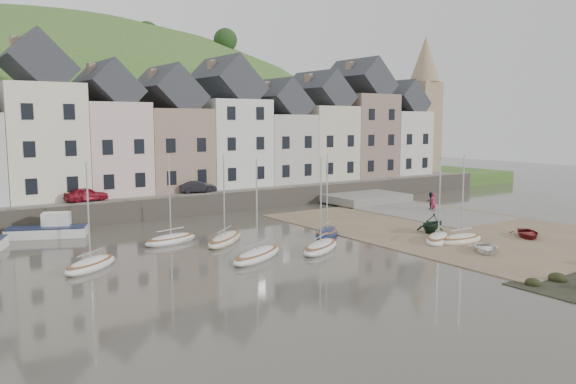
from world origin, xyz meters
TOP-DOWN VIEW (x-y plane):
  - ground at (0.00, 0.00)m, footprint 160.00×160.00m
  - quay_land at (0.00, 32.00)m, footprint 90.00×30.00m
  - quay_street at (0.00, 20.50)m, footprint 70.00×7.00m
  - seawall at (0.00, 17.00)m, footprint 70.00×1.20m
  - beach at (11.00, 0.00)m, footprint 18.00×26.00m
  - slipway at (15.00, 8.00)m, footprint 8.00×18.00m
  - hillside at (-5.00, 60.00)m, footprint 134.40×84.00m
  - townhouse_terrace at (1.76, 24.00)m, footprint 61.05×8.00m
  - church_spire at (34.55, 24.00)m, footprint 4.00×4.00m
  - sailboat_0 at (-15.60, 3.13)m, footprint 4.19×3.74m
  - sailboat_1 at (-9.11, 7.00)m, footprint 4.40×2.50m
  - sailboat_2 at (-6.00, 5.00)m, footprint 4.80×4.57m
  - sailboat_3 at (-6.58, -0.25)m, footprint 5.12×3.76m
  - sailboat_4 at (-2.02, -0.68)m, footprint 4.72×3.73m
  - sailboat_5 at (1.25, 2.81)m, footprint 3.85×3.70m
  - sailboat_6 at (6.32, -3.23)m, footprint 4.12×3.30m
  - sailboat_7 at (7.44, -4.28)m, footprint 3.80×1.59m
  - motorboat_2 at (-15.54, 14.00)m, footprint 5.73×3.65m
  - rowboat_white at (6.22, -7.13)m, footprint 3.36×3.34m
  - rowboat_green at (8.33, -0.92)m, footprint 3.15×2.85m
  - rowboat_red at (12.68, -5.93)m, footprint 3.50×3.51m
  - person_red at (15.95, 5.72)m, footprint 0.66×0.47m
  - person_dark at (16.65, 6.68)m, footprint 0.78×0.61m
  - car_left at (-11.35, 19.50)m, footprint 3.69×1.87m
  - car_right at (-1.04, 19.50)m, footprint 3.63×2.13m

SIDE VIEW (x-z plane):
  - hillside at x=-5.00m, z-range -59.99..24.01m
  - ground at x=0.00m, z-range 0.00..0.00m
  - beach at x=11.00m, z-range 0.00..0.06m
  - slipway at x=15.00m, z-range 0.00..0.12m
  - sailboat_2 at x=-6.00m, z-range -2.90..3.42m
  - sailboat_3 at x=-6.58m, z-range -2.90..3.42m
  - sailboat_4 at x=-2.02m, z-range -2.90..3.42m
  - sailboat_1 at x=-9.11m, z-range -2.89..3.43m
  - sailboat_0 at x=-15.60m, z-range -2.89..3.43m
  - sailboat_6 at x=6.32m, z-range -2.89..3.43m
  - sailboat_5 at x=1.25m, z-range -2.89..3.43m
  - sailboat_7 at x=7.44m, z-range -2.89..3.43m
  - rowboat_white at x=6.22m, z-range 0.06..0.63m
  - rowboat_red at x=12.68m, z-range 0.06..0.66m
  - motorboat_2 at x=-15.54m, z-range -0.27..1.43m
  - quay_land at x=0.00m, z-range 0.00..1.50m
  - rowboat_green at x=8.33m, z-range 0.06..1.50m
  - seawall at x=0.00m, z-range 0.00..1.80m
  - person_dark at x=16.65m, z-range 0.12..1.72m
  - person_red at x=15.95m, z-range 0.12..1.81m
  - quay_street at x=0.00m, z-range 1.50..1.60m
  - car_right at x=-1.04m, z-range 1.60..2.73m
  - car_left at x=-11.35m, z-range 1.60..2.81m
  - townhouse_terrace at x=1.76m, z-range 0.36..14.29m
  - church_spire at x=34.55m, z-range 2.06..20.06m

